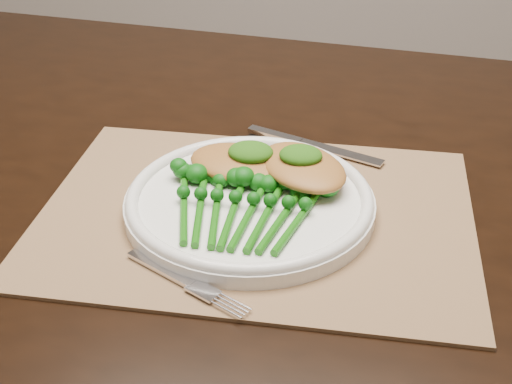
# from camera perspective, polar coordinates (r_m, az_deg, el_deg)

# --- Properties ---
(dining_table) EXTENTS (1.70, 1.09, 0.75)m
(dining_table) POSITION_cam_1_polar(r_m,az_deg,el_deg) (1.17, -0.53, -13.47)
(dining_table) COLOR black
(dining_table) RESTS_ON ground
(placemat) EXTENTS (0.50, 0.37, 0.00)m
(placemat) POSITION_cam_1_polar(r_m,az_deg,el_deg) (0.82, 0.02, -1.78)
(placemat) COLOR olive
(placemat) RESTS_ON dining_table
(dinner_plate) EXTENTS (0.29, 0.29, 0.03)m
(dinner_plate) POSITION_cam_1_polar(r_m,az_deg,el_deg) (0.82, -0.51, -0.72)
(dinner_plate) COLOR white
(dinner_plate) RESTS_ON placemat
(knife) EXTENTS (0.19, 0.09, 0.01)m
(knife) POSITION_cam_1_polar(r_m,az_deg,el_deg) (0.96, 3.59, 4.03)
(knife) COLOR silver
(knife) RESTS_ON placemat
(fork) EXTENTS (0.14, 0.09, 0.00)m
(fork) POSITION_cam_1_polar(r_m,az_deg,el_deg) (0.71, -5.03, -7.48)
(fork) COLOR silver
(fork) RESTS_ON placemat
(chicken_fillet_left) EXTENTS (0.14, 0.11, 0.03)m
(chicken_fillet_left) POSITION_cam_1_polar(r_m,az_deg,el_deg) (0.86, -1.30, 2.36)
(chicken_fillet_left) COLOR #AE7132
(chicken_fillet_left) RESTS_ON dinner_plate
(chicken_fillet_right) EXTENTS (0.15, 0.15, 0.03)m
(chicken_fillet_right) POSITION_cam_1_polar(r_m,az_deg,el_deg) (0.84, 3.75, 2.03)
(chicken_fillet_right) COLOR #AE7132
(chicken_fillet_right) RESTS_ON dinner_plate
(pesto_dollop_left) EXTENTS (0.05, 0.05, 0.02)m
(pesto_dollop_left) POSITION_cam_1_polar(r_m,az_deg,el_deg) (0.85, -0.43, 3.22)
(pesto_dollop_left) COLOR #174409
(pesto_dollop_left) RESTS_ON chicken_fillet_left
(pesto_dollop_right) EXTENTS (0.05, 0.04, 0.02)m
(pesto_dollop_right) POSITION_cam_1_polar(r_m,az_deg,el_deg) (0.83, 3.60, 2.96)
(pesto_dollop_right) COLOR #174409
(pesto_dollop_right) RESTS_ON chicken_fillet_right
(broccolini_bundle) EXTENTS (0.15, 0.17, 0.04)m
(broccolini_bundle) POSITION_cam_1_polar(r_m,az_deg,el_deg) (0.78, -1.26, -1.78)
(broccolini_bundle) COLOR #145A0B
(broccolini_bundle) RESTS_ON dinner_plate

